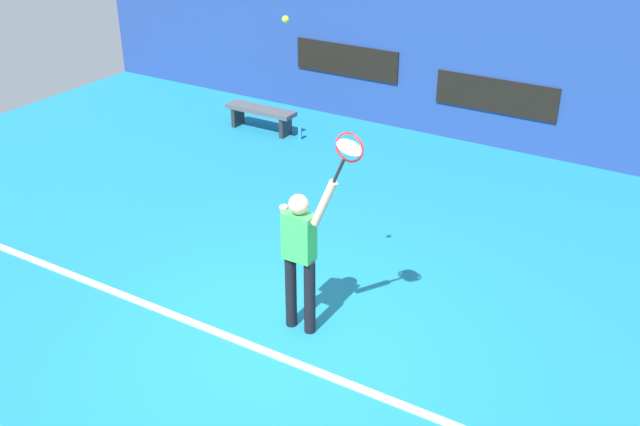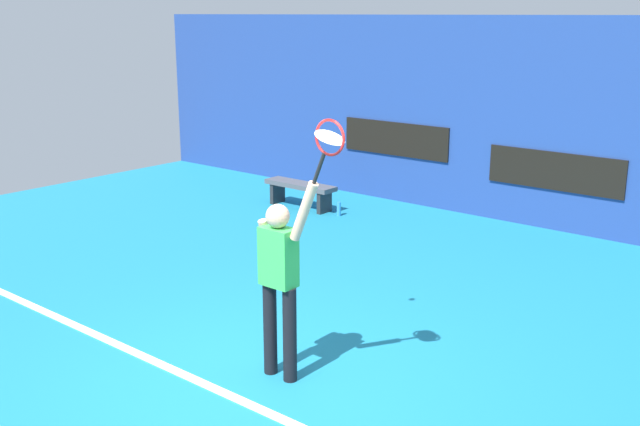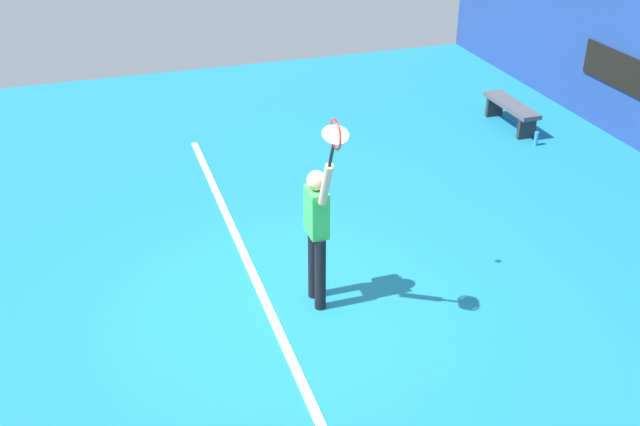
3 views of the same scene
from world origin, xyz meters
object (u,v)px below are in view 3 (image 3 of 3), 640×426
Objects in this scene: tennis_racket at (335,137)px; water_bottle at (536,139)px; court_bench at (511,109)px; tennis_player at (317,227)px.

tennis_racket reaches higher than water_bottle.
water_bottle is at bearing 127.34° from tennis_racket.
tennis_racket is 7.05m from court_bench.
water_bottle is at bearing 0.00° from court_bench.
court_bench is 0.90m from water_bottle.
tennis_player is at bearing 179.58° from tennis_racket.
tennis_racket is 0.44× the size of court_bench.
tennis_racket is 2.59× the size of water_bottle.
tennis_racket reaches higher than court_bench.
tennis_player is at bearing -50.57° from court_bench.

